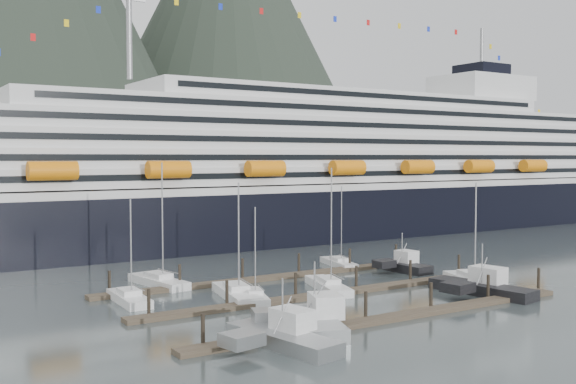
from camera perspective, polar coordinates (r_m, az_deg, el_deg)
name	(u,v)px	position (r m, az deg, el deg)	size (l,w,h in m)	color
ground	(371,297)	(81.19, 7.04, -8.79)	(1600.00, 1600.00, 0.00)	#4B5758
cruise_ship	(316,178)	(141.55, 2.35, 1.17)	(210.00, 30.40, 50.30)	black
dock_near	(396,316)	(70.62, 9.11, -10.34)	(48.18, 2.28, 3.20)	#3F3328
dock_mid	(322,294)	(80.58, 2.91, -8.64)	(48.18, 2.28, 3.20)	#3F3328
dock_far	(266,278)	(91.31, -1.85, -7.25)	(48.18, 2.28, 3.20)	#3F3328
sailboat_a	(129,299)	(79.34, -13.30, -8.82)	(3.00, 9.34, 12.29)	silver
sailboat_b	(236,294)	(79.90, -4.41, -8.65)	(5.13, 11.66, 14.14)	silver
sailboat_c	(254,297)	(78.66, -2.89, -8.86)	(4.74, 8.45, 11.22)	silver
sailboat_d	(328,286)	(84.72, 3.42, -7.98)	(5.65, 11.38, 15.68)	silver
sailboat_e	(159,282)	(88.83, -10.90, -7.50)	(4.58, 11.24, 16.34)	silver
sailboat_g	(339,263)	(102.76, 4.32, -6.05)	(4.20, 9.55, 12.56)	silver
sailboat_h	(471,281)	(90.86, 15.22, -7.32)	(6.30, 10.69, 13.83)	silver
trawler_a	(281,337)	(60.00, -0.57, -12.17)	(9.04, 12.39, 6.57)	#979A9C
trawler_b	(313,321)	(65.35, 2.15, -10.84)	(9.64, 11.74, 7.26)	#979A9C
trawler_c	(481,287)	(84.95, 16.03, -7.76)	(9.68, 13.56, 6.71)	black
trawler_e	(401,265)	(99.48, 9.57, -6.15)	(7.31, 9.58, 6.05)	black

